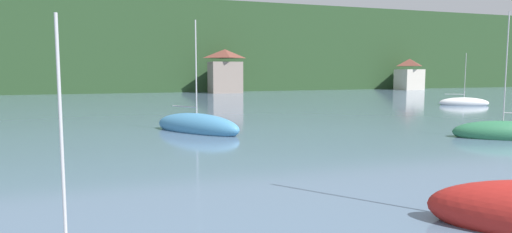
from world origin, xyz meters
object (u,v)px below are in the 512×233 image
Objects in this scene: shore_building_west at (225,72)px; sailboat_mid_8 at (502,133)px; shore_building_westcentral at (409,75)px; sailboat_mid_0 at (197,126)px; sailboat_far_2 at (464,103)px.

sailboat_mid_8 is at bearing -88.78° from shore_building_west.
sailboat_mid_0 is at bearing -138.47° from shore_building_westcentral.
shore_building_westcentral is 83.91m from sailboat_mid_8.
shore_building_west reaches higher than shore_building_westcentral.
sailboat_mid_8 is at bearing 28.31° from sailboat_mid_0.
sailboat_mid_0 reaches higher than shore_building_westcentral.
shore_building_westcentral is 1.02× the size of sailboat_far_2.
shore_building_west is at bearing 179.95° from shore_building_westcentral.
shore_building_west reaches higher than sailboat_mid_8.
shore_building_westcentral is at bearing 92.85° from sailboat_far_2.
sailboat_mid_0 is 0.99× the size of sailboat_mid_8.
shore_building_westcentral is 0.83× the size of sailboat_mid_8.
sailboat_far_2 is at bearing -120.11° from shore_building_westcentral.
sailboat_mid_8 reaches higher than sailboat_mid_0.
shore_building_westcentral is at bearing -89.12° from sailboat_mid_8.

